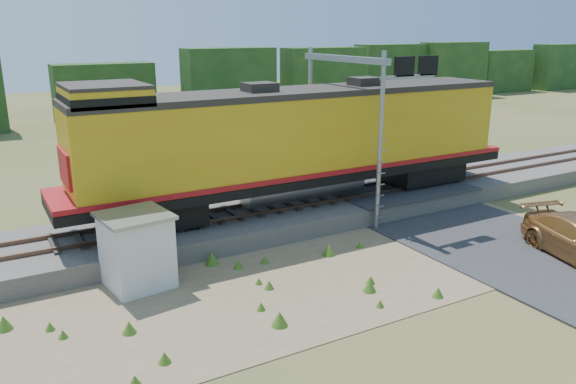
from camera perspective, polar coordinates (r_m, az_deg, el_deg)
ground at (r=20.37m, az=6.17°, el=-8.25°), size 140.00×140.00×0.00m
ballast at (r=24.98m, az=-1.82°, el=-2.48°), size 70.00×5.00×0.80m
rails at (r=24.83m, az=-1.83°, el=-1.43°), size 70.00×1.54×0.16m
dirt_shoulder at (r=19.75m, az=0.54°, el=-8.93°), size 26.00×8.00×0.03m
road at (r=25.28m, az=18.23°, el=-3.84°), size 7.00×66.00×0.86m
tree_line_north at (r=54.35m, az=-18.03°, el=9.82°), size 130.00×3.00×6.50m
weed_clumps at (r=18.80m, az=-2.87°, el=-10.37°), size 15.00×6.20×0.56m
locomotive at (r=24.80m, az=1.01°, el=5.30°), size 21.59×3.29×5.57m
shed at (r=19.55m, az=-15.11°, el=-5.70°), size 2.43×2.43×2.57m
signal_gantry at (r=25.45m, az=7.23°, el=9.88°), size 3.00×6.20×7.58m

